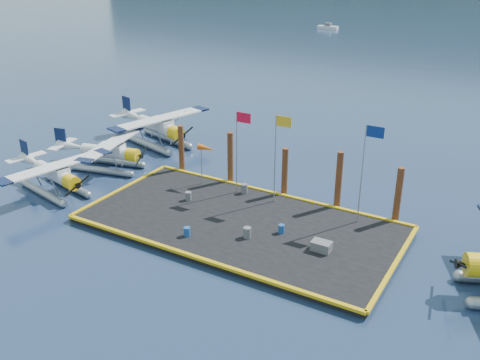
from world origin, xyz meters
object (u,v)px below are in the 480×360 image
Objects in this scene: drum_1 at (247,232)px; crate at (321,246)px; drum_0 at (188,196)px; piling_4 at (398,197)px; windsock at (207,149)px; drum_2 at (281,229)px; piling_1 at (230,159)px; piling_3 at (339,182)px; flagpole_yellow at (278,146)px; seaplane_b at (108,154)px; drum_3 at (187,232)px; drum_5 at (244,189)px; seaplane_a at (56,176)px; piling_2 at (285,174)px; flagpole_red at (239,140)px; seaplane_c at (159,129)px; piling_0 at (181,150)px.

crate is at bearing 10.91° from drum_1.
drum_0 is 0.15× the size of piling_4.
windsock is at bearing 95.87° from drum_0.
drum_1 reaches higher than drum_2.
crate is 11.67m from piling_1.
piling_4 is at bearing 44.33° from drum_1.
piling_3 is at bearing 102.74° from crate.
flagpole_yellow is at bearing 97.53° from drum_1.
seaplane_b reaches higher than drum_3.
seaplane_b is 15.86× the size of drum_2.
drum_2 is 0.95× the size of drum_3.
drum_1 is at bearing -58.45° from drum_5.
drum_0 is at bearing -161.51° from piling_4.
windsock reaches higher than seaplane_a.
windsock is at bearing -163.85° from piling_2.
flagpole_red is at bearing -43.15° from piling_1.
piling_2 reaches higher than drum_3.
flagpole_yellow is at bearing 0.00° from windsock.
crate is at bearing 106.65° from seaplane_a.
seaplane_a is 2.17× the size of piling_4.
piling_1 is at bearing 138.97° from seaplane_a.
piling_3 is at bearing 12.50° from drum_5.
seaplane_a reaches higher than seaplane_b.
seaplane_c reaches higher than drum_5.
piling_4 is at bearing 39.78° from drum_3.
flagpole_red reaches higher than seaplane_c.
seaplane_a is 12.42m from drum_3.
drum_1 is 0.18× the size of piling_2.
crate reaches higher than drum_2.
piling_2 reaches higher than drum_1.
piling_0 is at bearing 127.66° from drum_3.
drum_5 is 10.64m from piling_4.
piling_3 is (6.35, 8.62, 1.46)m from drum_3.
seaplane_c is 16.37m from flagpole_yellow.
drum_1 is at bearing -135.67° from piling_4.
piling_2 is at bearing 0.00° from piling_1.
flagpole_red is (-5.23, 3.76, 3.72)m from drum_2.
flagpole_yellow reaches higher than seaplane_b.
seaplane_b is 14.32× the size of drum_0.
flagpole_red is 1.40× the size of piling_3.
piling_3 reaches higher than drum_1.
seaplane_b is (0.08, 5.40, -0.00)m from seaplane_a.
piling_0 is 0.93× the size of piling_3.
drum_3 is at bearing -105.25° from piling_2.
drum_2 is 5.79m from drum_3.
piling_2 is (2.47, 1.43, 1.16)m from drum_5.
flagpole_yellow is (2.67, -0.17, 3.77)m from drum_5.
piling_3 reaches higher than drum_5.
drum_3 is 7.95m from flagpole_red.
piling_3 is (8.50, 0.00, 0.05)m from piling_1.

